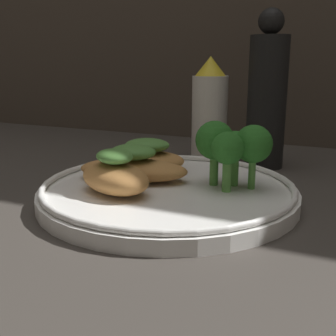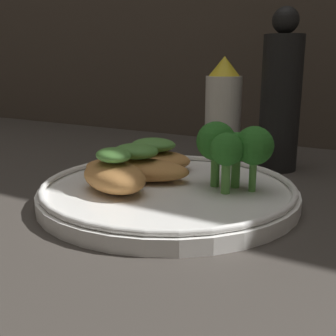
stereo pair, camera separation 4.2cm
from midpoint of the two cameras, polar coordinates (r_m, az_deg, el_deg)
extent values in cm
cube|color=#3D3833|center=(42.83, 2.80, -5.10)|extent=(180.00, 180.00, 1.00)
cylinder|color=white|center=(42.45, 2.82, -3.57)|extent=(25.79, 25.79, 1.40)
torus|color=white|center=(42.15, 2.83, -2.28)|extent=(25.19, 25.19, 0.60)
ellipsoid|color=#BC7F42|center=(40.74, -4.41, -1.21)|extent=(9.78, 8.34, 2.90)
ellipsoid|color=#518E3D|center=(40.23, -4.47, 1.71)|extent=(5.04, 4.67, 1.35)
ellipsoid|color=#BC7F42|center=(44.66, -1.67, -0.18)|extent=(12.46, 7.63, 2.30)
ellipsoid|color=#518E3D|center=(44.21, -1.68, 2.26)|extent=(5.60, 4.88, 1.59)
ellipsoid|color=#BC7F42|center=(48.74, 0.47, 0.97)|extent=(10.34, 9.16, 2.15)
ellipsoid|color=#518E3D|center=(48.34, 0.47, 3.12)|extent=(6.30, 5.74, 1.56)
cylinder|color=#569942|center=(41.78, 14.23, -0.99)|extent=(0.70, 0.70, 3.22)
sphere|color=#286B23|center=(41.13, 14.47, 2.93)|extent=(3.72, 3.72, 3.72)
cylinder|color=#569942|center=(42.71, 11.92, -0.61)|extent=(0.89, 0.89, 3.10)
sphere|color=#286B23|center=(42.13, 12.10, 2.78)|extent=(2.94, 2.94, 2.94)
cylinder|color=#569942|center=(42.68, 9.20, -0.38)|extent=(0.88, 0.88, 3.27)
sphere|color=#286B23|center=(42.02, 9.36, 3.59)|extent=(3.90, 3.90, 3.90)
cylinder|color=#569942|center=(40.59, 10.76, -1.27)|extent=(0.87, 0.87, 3.20)
sphere|color=#286B23|center=(39.96, 10.94, 2.47)|extent=(3.15, 3.15, 3.15)
cylinder|color=white|center=(58.34, 9.48, 6.40)|extent=(4.86, 4.86, 11.76)
cone|color=yellow|center=(57.81, 9.77, 13.46)|extent=(4.13, 4.13, 2.59)
cylinder|color=black|center=(55.81, 17.07, 8.25)|extent=(4.97, 4.97, 16.84)
sphere|color=black|center=(55.76, 17.86, 18.54)|extent=(3.23, 3.23, 3.23)
camera|label=1|loc=(0.02, -87.14, 0.73)|focal=45.00mm
camera|label=2|loc=(0.02, 92.86, -0.73)|focal=45.00mm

